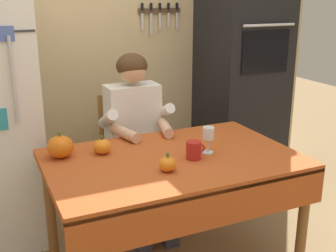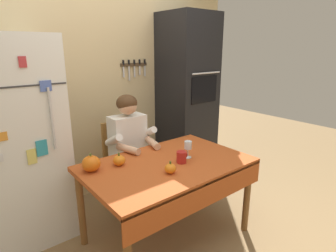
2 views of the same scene
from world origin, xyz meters
name	(u,v)px [view 1 (image 1 of 2)]	position (x,y,z in m)	size (l,w,h in m)	color
back_wall_assembly	(111,36)	(0.05, 1.35, 1.30)	(3.70, 0.13, 2.60)	#D1B784
wall_oven	(242,66)	(1.05, 1.00, 1.05)	(0.60, 0.64, 2.10)	black
dining_table	(174,172)	(0.00, 0.08, 0.66)	(1.40, 0.90, 0.74)	brown
chair_behind_person	(128,151)	(0.00, 0.87, 0.51)	(0.40, 0.40, 0.93)	#9E6B33
seated_person	(137,129)	(0.00, 0.68, 0.74)	(0.47, 0.55, 1.25)	#38384C
coffee_mug	(194,150)	(0.10, 0.02, 0.79)	(0.11, 0.09, 0.10)	#B2231E
wine_glass	(208,135)	(0.21, 0.07, 0.85)	(0.07, 0.07, 0.16)	white
pumpkin_large	(60,147)	(-0.57, 0.35, 0.80)	(0.15, 0.15, 0.15)	orange
pumpkin_medium	(168,164)	(-0.11, -0.08, 0.78)	(0.09, 0.09, 0.10)	orange
pumpkin_small	(102,147)	(-0.35, 0.31, 0.78)	(0.10, 0.10, 0.11)	orange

